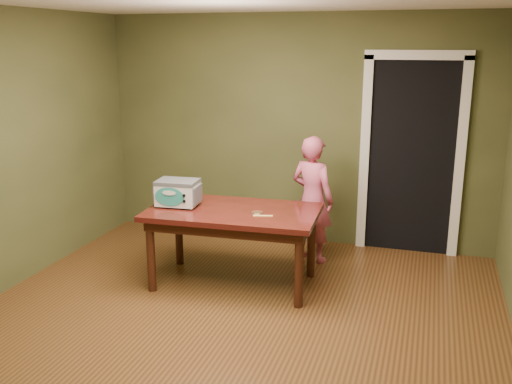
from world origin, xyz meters
TOP-DOWN VIEW (x-y plane):
  - floor at (0.00, 0.00)m, footprint 5.00×5.00m
  - room_shell at (0.00, 0.00)m, footprint 4.52×5.02m
  - doorway at (1.30, 2.78)m, footprint 1.10×0.66m
  - dining_table at (-0.25, 1.04)m, footprint 1.64×0.98m
  - toy_oven at (-0.79, 1.00)m, footprint 0.43×0.31m
  - baking_pan at (0.01, 0.97)m, footprint 0.10×0.10m
  - spatula at (0.08, 0.92)m, footprint 0.18×0.07m
  - child at (0.34, 1.88)m, footprint 0.58×0.48m

SIDE VIEW (x-z plane):
  - floor at x=0.00m, z-range 0.00..0.00m
  - dining_table at x=-0.25m, z-range 0.28..1.03m
  - child at x=0.34m, z-range 0.00..1.35m
  - spatula at x=0.08m, z-range 0.75..0.76m
  - baking_pan at x=0.01m, z-range 0.75..0.77m
  - toy_oven at x=-0.79m, z-range 0.76..1.02m
  - doorway at x=1.30m, z-range -0.07..2.18m
  - room_shell at x=0.00m, z-range 0.40..3.01m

